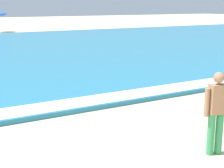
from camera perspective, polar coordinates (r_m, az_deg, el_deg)
name	(u,v)px	position (r m, az deg, el deg)	size (l,w,h in m)	color
surf_foam	(37,108)	(9.97, -12.35, -4.00)	(120.00, 1.00, 0.01)	white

